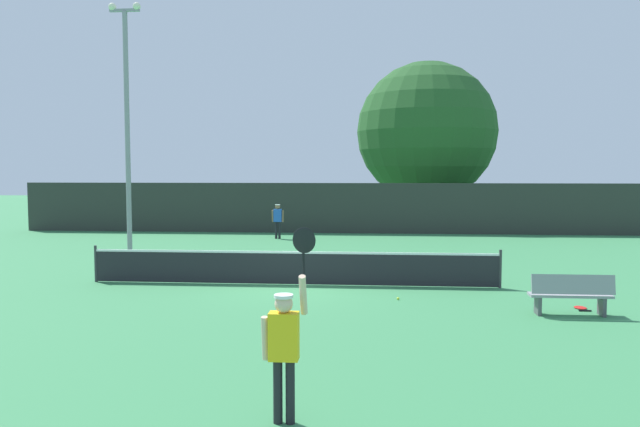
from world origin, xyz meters
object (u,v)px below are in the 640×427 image
Objects in this scene: player_receiving at (278,218)px; parked_car_near at (285,208)px; player_serving at (285,338)px; large_tree at (427,132)px; spare_racket at (581,308)px; light_pole at (127,117)px; tennis_ball at (398,299)px; courtside_bench at (571,294)px.

parked_car_near is (-1.21, 11.02, -0.23)m from player_receiving.
player_serving is 0.26× the size of large_tree.
spare_racket is 0.06× the size of light_pole.
parked_car_near reaches higher than tennis_ball.
player_serving is 4.88× the size of spare_racket.
tennis_ball is 0.04× the size of courtside_bench.
spare_racket is (6.05, 6.99, -1.09)m from player_serving.
player_receiving is (-3.30, 21.00, -0.10)m from player_serving.
courtside_bench is at bearing -70.47° from parked_car_near.
tennis_ball is 0.01× the size of light_pole.
parked_car_near is (-4.51, 32.02, -0.34)m from player_serving.
player_receiving is 11.09m from parked_car_near.
light_pole is 18.93m from parked_car_near.
player_receiving is 17.21m from courtside_bench.
player_receiving is at bearing 98.93° from player_serving.
light_pole reaches higher than courtside_bench.
large_tree reaches higher than player_receiving.
tennis_ball is at bearing 76.69° from player_serving.
large_tree is (-1.58, 22.51, 5.57)m from spare_racket.
parked_car_near is at bearing 98.02° from player_serving.
courtside_bench is at bearing -122.96° from spare_racket.
spare_racket is (9.35, -14.01, -0.99)m from player_receiving.
large_tree is at bearing 83.04° from tennis_ball.
player_serving is 1.53× the size of player_receiving.
courtside_bench is 0.18× the size of large_tree.
light_pole is at bearing 119.02° from player_serving.
light_pole is at bearing 58.22° from player_receiving.
courtside_bench reaches higher than spare_racket.
player_receiving is 24.27× the size of tennis_ball.
large_tree is at bearing -132.42° from player_receiving.
large_tree reaches higher than light_pole.
spare_racket is at bearing -8.33° from tennis_ball.
large_tree is at bearing 94.01° from spare_racket.
courtside_bench is 16.03m from light_pole.
player_serving is 16.40m from light_pole.
large_tree is (7.77, 8.51, 4.58)m from player_receiving.
courtside_bench is 0.19× the size of light_pole.
parked_car_near is (-8.99, 2.51, -4.81)m from large_tree.
spare_racket is 23.25m from large_tree.
player_receiving is at bearing -132.42° from large_tree.
player_receiving is at bearing 110.87° from tennis_ball.
player_receiving is 3.19× the size of spare_racket.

